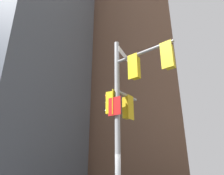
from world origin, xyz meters
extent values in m
cube|color=brown|center=(-2.20, 24.34, 15.78)|extent=(12.68, 12.68, 31.57)
cylinder|color=#9EA0A3|center=(0.00, 0.00, 3.86)|extent=(0.23, 0.23, 7.73)
cylinder|color=#9EA0A3|center=(1.29, -0.59, 6.66)|extent=(2.62, 1.29, 0.12)
cylinder|color=#9EA0A3|center=(0.30, 0.75, 5.21)|extent=(0.72, 1.55, 0.12)
cube|color=yellow|center=(0.82, -0.59, 6.06)|extent=(0.45, 0.23, 1.14)
cube|color=yellow|center=(0.90, -0.41, 6.06)|extent=(0.45, 0.45, 1.00)
cylinder|color=#360605|center=(0.98, -0.23, 6.41)|extent=(0.21, 0.14, 0.20)
cube|color=black|center=(0.99, -0.23, 6.53)|extent=(0.23, 0.16, 0.02)
cylinder|color=yellow|center=(0.98, -0.23, 6.06)|extent=(0.21, 0.14, 0.20)
cube|color=black|center=(0.99, -0.23, 6.18)|extent=(0.23, 0.16, 0.02)
cylinder|color=#06311C|center=(0.98, -0.23, 5.71)|extent=(0.21, 0.14, 0.20)
cube|color=black|center=(0.99, -0.23, 5.83)|extent=(0.23, 0.16, 0.02)
cube|color=yellow|center=(2.24, -1.24, 6.06)|extent=(0.45, 0.23, 1.14)
cube|color=yellow|center=(2.31, -1.06, 6.06)|extent=(0.45, 0.45, 1.00)
cylinder|color=#360605|center=(2.40, -0.88, 6.41)|extent=(0.21, 0.14, 0.20)
cube|color=black|center=(2.40, -0.88, 6.53)|extent=(0.23, 0.16, 0.02)
cylinder|color=yellow|center=(2.40, -0.88, 6.06)|extent=(0.21, 0.14, 0.20)
cube|color=black|center=(2.40, -0.88, 6.18)|extent=(0.23, 0.16, 0.02)
cylinder|color=#06311C|center=(2.40, -0.88, 5.71)|extent=(0.21, 0.14, 0.20)
cube|color=black|center=(2.40, -0.88, 5.83)|extent=(0.23, 0.16, 0.02)
cube|color=gold|center=(0.48, 0.68, 4.61)|extent=(0.21, 0.46, 1.14)
cube|color=gold|center=(0.30, 0.75, 4.61)|extent=(0.44, 0.44, 1.00)
cylinder|color=#360605|center=(0.12, 0.83, 4.96)|extent=(0.13, 0.21, 0.20)
cube|color=black|center=(0.11, 0.83, 5.08)|extent=(0.15, 0.23, 0.02)
cylinder|color=#3C2C06|center=(0.12, 0.83, 4.61)|extent=(0.13, 0.21, 0.20)
cube|color=black|center=(0.11, 0.83, 4.73)|extent=(0.15, 0.23, 0.02)
cylinder|color=#19C672|center=(0.12, 0.83, 4.26)|extent=(0.13, 0.21, 0.20)
cube|color=black|center=(0.11, 0.83, 4.38)|extent=(0.15, 0.23, 0.02)
cube|color=yellow|center=(-0.12, 0.02, 4.67)|extent=(0.12, 0.48, 1.14)
cube|color=yellow|center=(-0.31, 0.06, 4.67)|extent=(0.40, 0.40, 1.00)
cylinder|color=red|center=(-0.50, 0.10, 5.02)|extent=(0.10, 0.21, 0.20)
cube|color=black|center=(-0.51, 0.10, 5.14)|extent=(0.11, 0.23, 0.02)
cylinder|color=#3C2C06|center=(-0.50, 0.10, 4.67)|extent=(0.10, 0.21, 0.20)
cube|color=black|center=(-0.51, 0.10, 4.79)|extent=(0.11, 0.23, 0.02)
cylinder|color=#06311C|center=(-0.50, 0.10, 4.32)|extent=(0.10, 0.21, 0.20)
cube|color=black|center=(-0.51, 0.10, 4.44)|extent=(0.11, 0.23, 0.02)
cube|color=white|center=(0.34, -0.06, 6.99)|extent=(0.22, 1.17, 0.28)
cube|color=#19479E|center=(0.34, -0.06, 6.99)|extent=(0.21, 1.13, 0.24)
cube|color=red|center=(-0.08, -0.21, 4.45)|extent=(0.60, 0.24, 0.80)
cube|color=white|center=(-0.08, -0.21, 4.45)|extent=(0.56, 0.23, 0.76)
camera|label=1|loc=(1.94, -8.51, 1.94)|focal=33.49mm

